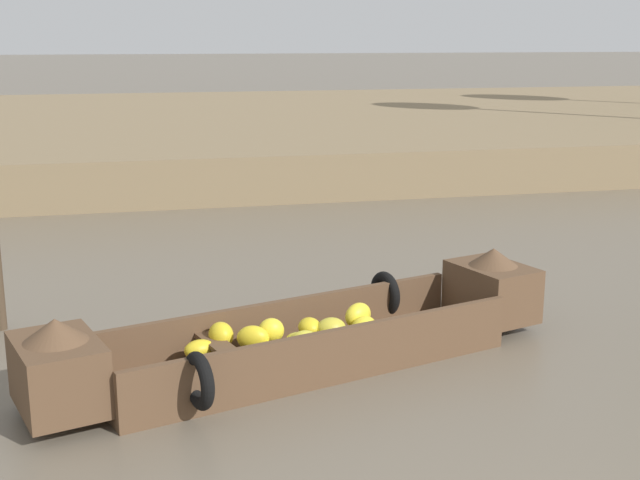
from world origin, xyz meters
TOP-DOWN VIEW (x-y plane):
  - ground_plane at (0.00, 10.00)m, footprint 300.00×300.00m
  - riverbank_strip at (0.00, 23.26)m, footprint 160.00×20.00m
  - banana_boat at (-0.51, 4.88)m, footprint 5.64×2.60m

SIDE VIEW (x-z plane):
  - ground_plane at x=0.00m, z-range 0.00..0.00m
  - banana_boat at x=-0.51m, z-range -0.14..0.80m
  - riverbank_strip at x=0.00m, z-range 0.00..0.98m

